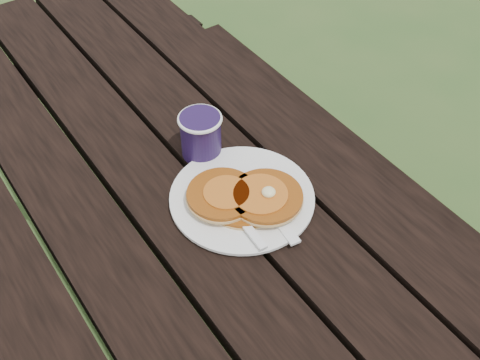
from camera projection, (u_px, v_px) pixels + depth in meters
picnic_table at (188, 319)px, 1.38m from camera, size 1.36×1.80×0.75m
plate at (242, 198)px, 1.11m from camera, size 0.32×0.32×0.01m
pancake_stack at (245, 197)px, 1.09m from camera, size 0.19×0.18×0.04m
knife at (270, 209)px, 1.09m from camera, size 0.04×0.18×0.00m
fork at (247, 227)px, 1.05m from camera, size 0.04×0.16×0.01m
coffee_cup at (201, 133)px, 1.17m from camera, size 0.09×0.09×0.09m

